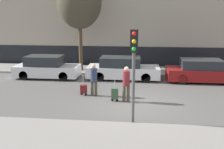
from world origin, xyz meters
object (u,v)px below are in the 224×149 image
at_px(parked_car_2, 203,71).
at_px(pedestrian_left, 94,78).
at_px(traffic_light, 134,58).
at_px(trolley_left, 84,89).
at_px(trolley_right, 115,93).
at_px(parked_car_0, 47,68).
at_px(pedestrian_right, 126,82).
at_px(bare_tree_near_crossing, 79,2).
at_px(parked_bicycle, 195,67).
at_px(parked_car_1, 122,69).

height_order(parked_car_2, pedestrian_left, pedestrian_left).
relative_size(parked_car_2, traffic_light, 1.26).
height_order(trolley_left, trolley_right, trolley_right).
relative_size(parked_car_0, pedestrian_right, 2.47).
bearing_deg(bare_tree_near_crossing, traffic_light, -65.69).
height_order(pedestrian_right, traffic_light, traffic_light).
height_order(pedestrian_left, pedestrian_right, pedestrian_right).
distance_m(traffic_light, parked_bicycle, 10.12).
xyz_separation_m(parked_car_0, parked_bicycle, (10.10, 2.15, -0.19)).
distance_m(trolley_right, parked_bicycle, 8.21).
bearing_deg(parked_car_0, trolley_left, -46.91).
bearing_deg(trolley_right, parked_car_2, 39.93).
xyz_separation_m(parked_car_0, pedestrian_left, (3.83, -3.51, 0.25)).
height_order(parked_car_0, pedestrian_left, pedestrian_left).
height_order(parked_car_1, parked_car_2, parked_car_1).
bearing_deg(parked_bicycle, trolley_right, -128.59).
distance_m(pedestrian_left, parked_bicycle, 8.46).
relative_size(parked_car_2, pedestrian_right, 2.63).
distance_m(parked_car_0, trolley_left, 4.81).
bearing_deg(bare_tree_near_crossing, pedestrian_left, -70.78).
relative_size(pedestrian_right, parked_bicycle, 0.97).
xyz_separation_m(parked_car_2, trolley_right, (-5.14, -4.30, -0.28)).
xyz_separation_m(trolley_right, parked_bicycle, (5.12, 6.42, 0.11)).
relative_size(trolley_right, bare_tree_near_crossing, 0.17).
distance_m(parked_car_2, bare_tree_near_crossing, 9.58).
bearing_deg(traffic_light, pedestrian_right, 98.31).
relative_size(parked_car_1, pedestrian_right, 2.73).
xyz_separation_m(parked_car_1, trolley_left, (-1.79, -3.71, -0.34)).
relative_size(parked_car_2, bare_tree_near_crossing, 0.66).
height_order(pedestrian_right, bare_tree_near_crossing, bare_tree_near_crossing).
bearing_deg(pedestrian_right, bare_tree_near_crossing, 117.34).
xyz_separation_m(parked_car_1, parked_bicycle, (5.04, 1.94, -0.18)).
bearing_deg(parked_car_2, pedestrian_right, -137.03).
distance_m(parked_car_2, parked_bicycle, 2.12).
bearing_deg(parked_car_1, parked_car_0, -177.68).
bearing_deg(bare_tree_near_crossing, parked_car_1, -31.00).
bearing_deg(parked_car_2, parked_car_0, -179.80).
bearing_deg(bare_tree_near_crossing, parked_bicycle, 0.12).
xyz_separation_m(pedestrian_right, trolley_right, (-0.55, -0.03, -0.59)).
bearing_deg(bare_tree_near_crossing, pedestrian_right, -60.07).
height_order(parked_car_1, traffic_light, traffic_light).
xyz_separation_m(parked_car_2, bare_tree_near_crossing, (-8.26, 2.09, 4.37)).
relative_size(parked_car_2, trolley_left, 4.15).
distance_m(parked_car_1, trolley_right, 4.48).
relative_size(trolley_right, parked_bicycle, 0.68).
relative_size(parked_car_2, parked_bicycle, 2.56).
bearing_deg(trolley_left, parked_car_2, 27.33).
xyz_separation_m(parked_car_0, parked_car_1, (5.07, 0.21, -0.01)).
distance_m(parked_car_1, parked_bicycle, 5.40).
distance_m(trolley_left, pedestrian_right, 2.46).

